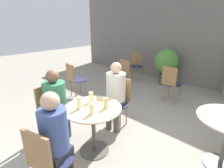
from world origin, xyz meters
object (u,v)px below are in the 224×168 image
Objects in this scene: seated_person_2 at (55,134)px; beer_glass_1 at (106,103)px; bistro_chair_5 at (137,63)px; bistro_chair_2 at (47,158)px; beer_glass_2 at (91,97)px; seated_person_1 at (56,99)px; bistro_chair_0 at (119,98)px; seated_person_0 at (116,91)px; beer_glass_0 at (92,109)px; bistro_chair_1 at (50,107)px; beer_glass_3 at (79,103)px; bistro_chair_3 at (122,73)px; cafe_table_near at (93,118)px; potted_plant_0 at (166,64)px; bistro_chair_4 at (74,77)px; bistro_chair_6 at (171,81)px.

seated_person_2 reaches higher than beer_glass_1.
bistro_chair_2 is at bearing -100.72° from bistro_chair_5.
seated_person_1 is at bearing -151.27° from beer_glass_2.
seated_person_0 reaches higher than bistro_chair_0.
bistro_chair_0 reaches higher than beer_glass_1.
beer_glass_2 is (-0.29, 0.23, 0.00)m from beer_glass_0.
bistro_chair_0 and bistro_chair_1 have the same top height.
bistro_chair_1 is (-0.61, -1.07, 0.00)m from bistro_chair_0.
seated_person_0 reaches higher than beer_glass_0.
beer_glass_2 reaches higher than beer_glass_0.
beer_glass_1 is at bearing -102.25° from seated_person_2.
bistro_chair_5 is at bearing 113.98° from beer_glass_3.
bistro_chair_3 is 5.97× the size of beer_glass_1.
cafe_table_near is 0.74× the size of potted_plant_0.
seated_person_0 reaches higher than bistro_chair_2.
bistro_chair_4 is at bearing 30.43° from seated_person_1.
bistro_chair_3 is at bearing 121.68° from beer_glass_0.
bistro_chair_1 is at bearing -164.66° from cafe_table_near.
cafe_table_near is 0.91× the size of bistro_chair_3.
bistro_chair_1 is at bearing -153.97° from beer_glass_2.
bistro_chair_5 is 0.82× the size of potted_plant_0.
potted_plant_0 is (-0.85, 3.51, -0.16)m from beer_glass_1.
bistro_chair_1 is at bearing -45.00° from bistro_chair_2.
seated_person_0 is at bearing 120.22° from beer_glass_1.
bistro_chair_4 reaches higher than beer_glass_1.
bistro_chair_3 is 5.70× the size of beer_glass_2.
potted_plant_0 is at bearing 84.36° from bistro_chair_0.
seated_person_0 reaches higher than potted_plant_0.
seated_person_1 is at bearing -90.00° from bistro_chair_1.
beer_glass_2 is at bearing -76.61° from seated_person_1.
beer_glass_3 is (-0.24, -0.02, 0.01)m from beer_glass_0.
potted_plant_0 is at bearing -23.62° from bistro_chair_5.
seated_person_2 reaches higher than bistro_chair_5.
bistro_chair_5 is 3.76m from seated_person_1.
seated_person_1 is (1.22, -1.18, 0.17)m from bistro_chair_4.
bistro_chair_1 is 0.79m from beer_glass_3.
bistro_chair_6 reaches higher than beer_glass_2.
seated_person_0 is (1.08, -1.46, 0.20)m from bistro_chair_3.
cafe_table_near is 2.50m from bistro_chair_3.
bistro_chair_4 is 5.92× the size of beer_glass_0.
bistro_chair_6 reaches higher than beer_glass_1.
bistro_chair_1 is 1.00× the size of bistro_chair_6.
seated_person_2 is 0.57m from beer_glass_0.
seated_person_0 is 0.59m from beer_glass_2.
potted_plant_0 is (1.20, 2.63, 0.11)m from bistro_chair_4.
bistro_chair_2 is 4.68m from bistro_chair_5.
seated_person_1 is at bearing -109.44° from bistro_chair_5.
bistro_chair_1 is at bearing -73.54° from bistro_chair_3.
bistro_chair_1 is at bearing -174.08° from beer_glass_0.
potted_plant_0 reaches higher than bistro_chair_2.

